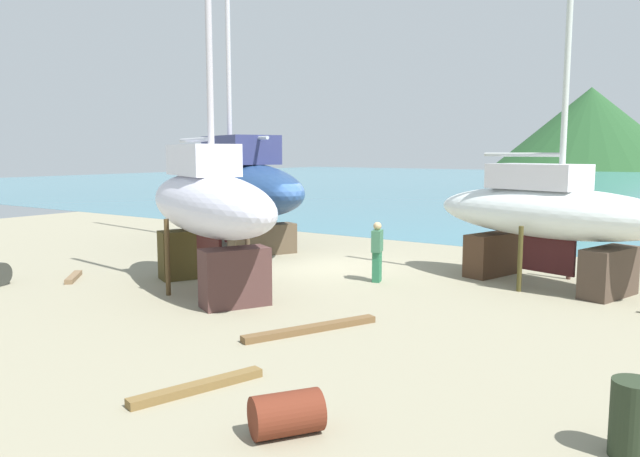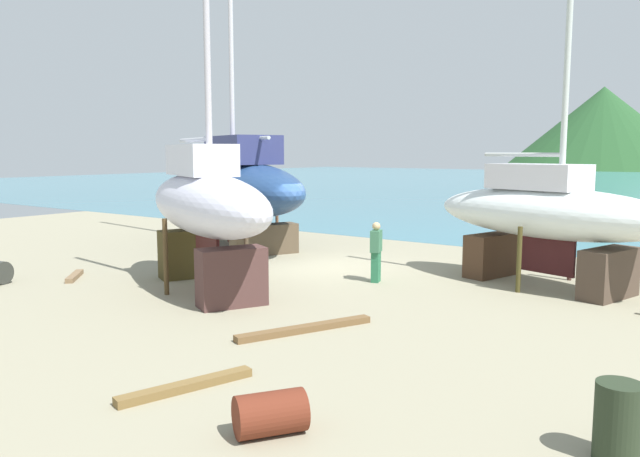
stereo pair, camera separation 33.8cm
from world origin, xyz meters
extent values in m
plane|color=gray|center=(0.00, -4.65, 0.00)|extent=(43.22, 43.22, 0.00)
cube|color=teal|center=(0.00, 54.61, 0.00)|extent=(144.35, 96.90, 0.01)
cone|color=#254E27|center=(-20.50, 144.22, 0.00)|extent=(88.89, 88.89, 37.65)
cube|color=#47382D|center=(7.92, 0.59, 0.60)|extent=(1.16, 1.85, 1.19)
cube|color=#473020|center=(4.71, 1.55, 0.60)|extent=(1.16, 1.85, 1.19)
cylinder|color=#50332C|center=(6.65, 2.21, 0.83)|extent=(0.12, 0.12, 1.66)
cylinder|color=#473F1D|center=(5.97, -0.06, 0.83)|extent=(0.12, 0.12, 1.66)
ellipsoid|color=white|center=(6.31, 1.07, 1.92)|extent=(7.04, 3.98, 1.32)
cube|color=#431A1B|center=(6.31, 1.07, 0.80)|extent=(1.57, 0.54, 0.92)
cube|color=silver|center=(5.99, 1.17, 2.84)|extent=(2.68, 1.93, 0.66)
cylinder|color=silver|center=(6.63, 0.98, 6.47)|extent=(0.15, 0.15, 7.91)
cylinder|color=beige|center=(5.51, 1.31, 3.41)|extent=(2.28, 0.77, 0.11)
cube|color=brown|center=(-7.15, 2.59, 0.52)|extent=(1.61, 2.37, 1.03)
cube|color=brown|center=(-2.92, 0.60, 0.52)|extent=(1.61, 2.37, 1.03)
cylinder|color=brown|center=(-5.71, 0.17, 0.87)|extent=(0.12, 0.12, 1.74)
cylinder|color=brown|center=(-4.36, 3.02, 0.87)|extent=(0.12, 0.12, 1.74)
ellipsoid|color=navy|center=(-5.03, 1.59, 2.14)|extent=(9.68, 6.59, 2.02)
cube|color=#4E1C1A|center=(-5.03, 1.59, 0.43)|extent=(2.06, 1.03, 1.41)
cube|color=navy|center=(-4.61, 1.40, 3.55)|extent=(3.78, 2.99, 1.01)
cylinder|color=silver|center=(-3.98, 1.10, 3.95)|extent=(3.01, 1.51, 0.12)
cube|color=#4A2F2C|center=(1.11, -5.22, 0.67)|extent=(1.31, 1.67, 1.34)
cube|color=#43381A|center=(-2.12, -3.58, 0.67)|extent=(1.31, 1.67, 1.34)
cylinder|color=#4D3F2D|center=(-0.03, -3.47, 0.94)|extent=(0.12, 0.12, 1.88)
cylinder|color=#4F3B22|center=(-0.98, -5.34, 0.94)|extent=(0.12, 0.12, 1.88)
ellipsoid|color=silver|center=(-0.51, -4.40, 2.19)|extent=(7.33, 4.97, 1.56)
cube|color=#491E1C|center=(-0.51, -4.40, 0.87)|extent=(1.59, 0.86, 1.09)
cube|color=silver|center=(-0.83, -4.24, 3.28)|extent=(2.84, 2.20, 0.78)
cylinder|color=#BBB5BD|center=(-0.18, -4.57, 6.96)|extent=(0.16, 0.16, 8.13)
cylinder|color=silver|center=(-1.31, -3.99, 3.79)|extent=(2.31, 1.24, 0.11)
cube|color=#2A714B|center=(2.46, -1.06, 0.41)|extent=(0.29, 0.38, 0.82)
cube|color=#3B7352|center=(2.46, -1.06, 1.11)|extent=(0.36, 0.49, 0.58)
sphere|color=tan|center=(2.46, -1.06, 1.51)|extent=(0.22, 0.22, 0.22)
cylinder|color=#612718|center=(5.96, -9.62, 0.27)|extent=(0.94, 1.02, 0.54)
cylinder|color=#263220|center=(9.58, -7.81, 0.45)|extent=(0.55, 0.55, 0.91)
cube|color=brown|center=(3.69, -5.87, 0.06)|extent=(1.42, 2.75, 0.13)
cube|color=brown|center=(4.04, -9.25, 0.06)|extent=(0.83, 2.08, 0.13)
cube|color=brown|center=(-4.58, -5.53, 0.06)|extent=(1.13, 1.12, 0.13)
camera|label=1|loc=(10.40, -15.34, 3.49)|focal=34.43mm
camera|label=2|loc=(10.67, -15.15, 3.49)|focal=34.43mm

